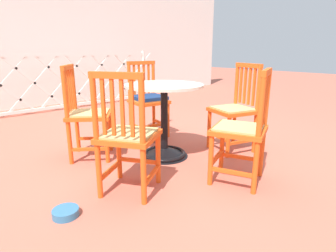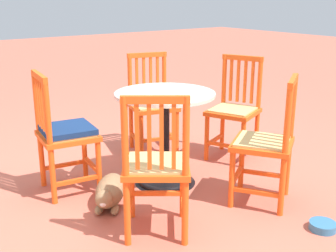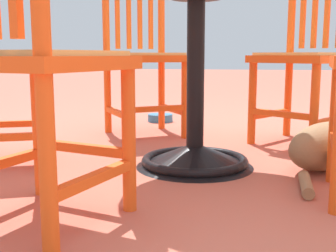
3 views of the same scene
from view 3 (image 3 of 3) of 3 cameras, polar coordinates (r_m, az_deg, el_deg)
name	(u,v)px [view 3 (image 3 of 3)]	position (r m, az deg, el deg)	size (l,w,h in m)	color
ground_plane	(219,168)	(1.80, 6.64, -5.40)	(24.00, 24.00, 0.00)	#BC604C
cafe_table	(195,97)	(1.76, 3.58, 3.75)	(0.76, 0.76, 0.73)	black
orange_chair_facing_out	(30,62)	(1.19, -17.50, 7.92)	(0.50, 0.50, 0.91)	#EA5619
orange_chair_tucked_in	(305,59)	(2.33, 17.41, 8.38)	(0.56, 0.56, 0.91)	#EA5619
orange_chair_by_planter	(143,58)	(2.49, -3.30, 8.81)	(0.55, 0.55, 0.91)	#EA5619
tabby_cat	(331,145)	(1.88, 20.52, -2.29)	(0.68, 0.43, 0.23)	#8E704C
pet_water_bowl	(160,118)	(3.01, -1.02, 1.08)	(0.17, 0.17, 0.05)	teal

